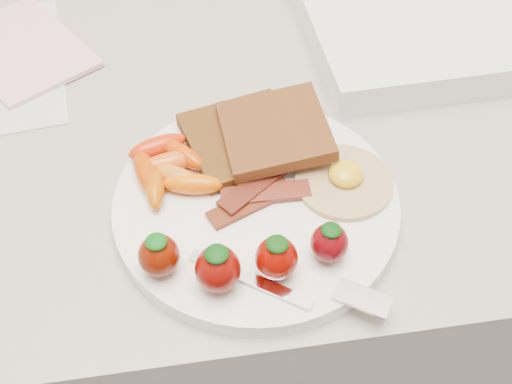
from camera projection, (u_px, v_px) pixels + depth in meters
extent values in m
cube|color=gray|center=(235.00, 308.00, 1.06)|extent=(2.00, 0.60, 0.90)
cylinder|color=white|center=(256.00, 205.00, 0.61)|extent=(0.27, 0.27, 0.02)
cube|color=black|center=(243.00, 139.00, 0.64)|extent=(0.13, 0.13, 0.01)
cube|color=#48260F|center=(275.00, 131.00, 0.63)|extent=(0.11, 0.11, 0.02)
cylinder|color=#C7B492|center=(344.00, 182.00, 0.61)|extent=(0.11, 0.11, 0.01)
ellipsoid|color=yellow|center=(346.00, 174.00, 0.61)|extent=(0.04, 0.04, 0.02)
cube|color=#471503|center=(250.00, 203.00, 0.60)|extent=(0.09, 0.05, 0.00)
cube|color=#4F1F10|center=(266.00, 193.00, 0.60)|extent=(0.08, 0.02, 0.00)
cube|color=#3B120A|center=(256.00, 185.00, 0.61)|extent=(0.08, 0.07, 0.00)
ellipsoid|color=#D95812|center=(168.00, 163.00, 0.62)|extent=(0.06, 0.03, 0.02)
ellipsoid|color=orange|center=(180.00, 179.00, 0.61)|extent=(0.06, 0.05, 0.02)
ellipsoid|color=#BD4F01|center=(155.00, 188.00, 0.60)|extent=(0.02, 0.05, 0.02)
ellipsoid|color=#BF3C00|center=(183.00, 155.00, 0.63)|extent=(0.05, 0.05, 0.02)
ellipsoid|color=red|center=(157.00, 147.00, 0.63)|extent=(0.06, 0.04, 0.02)
ellipsoid|color=#E05C00|center=(193.00, 184.00, 0.60)|extent=(0.06, 0.03, 0.02)
ellipsoid|color=#B93B00|center=(149.00, 175.00, 0.61)|extent=(0.04, 0.07, 0.02)
ellipsoid|color=#5B0F01|center=(159.00, 256.00, 0.54)|extent=(0.04, 0.04, 0.04)
ellipsoid|color=#094A0C|center=(156.00, 242.00, 0.52)|extent=(0.02, 0.02, 0.01)
ellipsoid|color=#630703|center=(218.00, 269.00, 0.53)|extent=(0.04, 0.04, 0.04)
ellipsoid|color=#073508|center=(217.00, 254.00, 0.51)|extent=(0.02, 0.02, 0.01)
ellipsoid|color=#730600|center=(276.00, 258.00, 0.53)|extent=(0.04, 0.04, 0.04)
ellipsoid|color=#0A3207|center=(277.00, 244.00, 0.52)|extent=(0.02, 0.02, 0.01)
ellipsoid|color=#560408|center=(329.00, 243.00, 0.55)|extent=(0.03, 0.03, 0.04)
ellipsoid|color=#073408|center=(331.00, 230.00, 0.53)|extent=(0.02, 0.02, 0.01)
cube|color=white|center=(250.00, 279.00, 0.54)|extent=(0.10, 0.07, 0.00)
cube|color=silver|center=(362.00, 298.00, 0.53)|extent=(0.05, 0.05, 0.00)
cube|color=#EFABB7|center=(22.00, 49.00, 0.77)|extent=(0.20, 0.21, 0.01)
cube|color=white|center=(441.00, 18.00, 0.78)|extent=(0.34, 0.28, 0.04)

